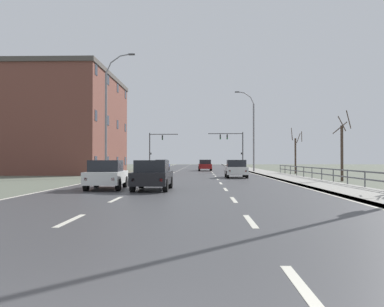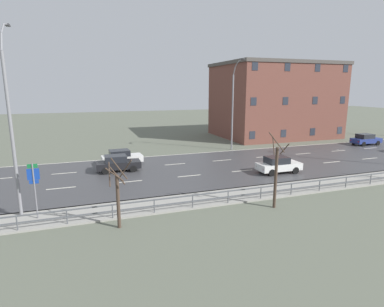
{
  "view_description": "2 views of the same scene",
  "coord_description": "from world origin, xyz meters",
  "px_view_note": "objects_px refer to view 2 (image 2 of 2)",
  "views": [
    {
      "loc": [
        1.1,
        -2.87,
        1.61
      ],
      "look_at": [
        -0.76,
        69.35,
        2.69
      ],
      "focal_mm": 37.18,
      "sensor_mm": 36.0,
      "label": 1
    },
    {
      "loc": [
        28.14,
        14.91,
        7.87
      ],
      "look_at": [
        0.0,
        24.67,
        1.56
      ],
      "focal_mm": 29.1,
      "sensor_mm": 36.0,
      "label": 2
    }
  ],
  "objects_px": {
    "street_lamp_left_bank": "(233,107)",
    "car_far_right": "(118,163)",
    "car_distant": "(278,165)",
    "car_mid_centre": "(366,139)",
    "car_far_left": "(122,157)",
    "brick_building": "(274,100)",
    "street_lamp_foreground": "(11,125)",
    "highway_sign": "(34,184)"
  },
  "relations": [
    {
      "from": "street_lamp_left_bank",
      "to": "car_far_right",
      "type": "distance_m",
      "value": 16.85
    },
    {
      "from": "car_distant",
      "to": "street_lamp_left_bank",
      "type": "bearing_deg",
      "value": 176.16
    },
    {
      "from": "street_lamp_left_bank",
      "to": "car_mid_centre",
      "type": "height_order",
      "value": "street_lamp_left_bank"
    },
    {
      "from": "car_far_right",
      "to": "car_far_left",
      "type": "xyz_separation_m",
      "value": [
        -2.55,
        0.64,
        0.0
      ]
    },
    {
      "from": "car_mid_centre",
      "to": "brick_building",
      "type": "relative_size",
      "value": 0.23
    },
    {
      "from": "car_far_right",
      "to": "car_distant",
      "type": "bearing_deg",
      "value": 69.46
    },
    {
      "from": "street_lamp_foreground",
      "to": "car_far_right",
      "type": "relative_size",
      "value": 2.85
    },
    {
      "from": "street_lamp_foreground",
      "to": "street_lamp_left_bank",
      "type": "height_order",
      "value": "street_lamp_foreground"
    },
    {
      "from": "car_mid_centre",
      "to": "car_far_left",
      "type": "bearing_deg",
      "value": -88.69
    },
    {
      "from": "car_far_right",
      "to": "brick_building",
      "type": "height_order",
      "value": "brick_building"
    },
    {
      "from": "street_lamp_left_bank",
      "to": "car_mid_centre",
      "type": "bearing_deg",
      "value": 81.27
    },
    {
      "from": "street_lamp_left_bank",
      "to": "car_mid_centre",
      "type": "relative_size",
      "value": 2.72
    },
    {
      "from": "street_lamp_foreground",
      "to": "street_lamp_left_bank",
      "type": "distance_m",
      "value": 26.47
    },
    {
      "from": "street_lamp_left_bank",
      "to": "highway_sign",
      "type": "xyz_separation_m",
      "value": [
        15.82,
        -20.89,
        -3.21
      ]
    },
    {
      "from": "car_far_right",
      "to": "car_distant",
      "type": "xyz_separation_m",
      "value": [
        5.53,
        14.17,
        0.0
      ]
    },
    {
      "from": "highway_sign",
      "to": "car_mid_centre",
      "type": "height_order",
      "value": "highway_sign"
    },
    {
      "from": "car_distant",
      "to": "highway_sign",
      "type": "bearing_deg",
      "value": -77.16
    },
    {
      "from": "street_lamp_foreground",
      "to": "car_far_right",
      "type": "bearing_deg",
      "value": 142.46
    },
    {
      "from": "street_lamp_foreground",
      "to": "car_far_right",
      "type": "xyz_separation_m",
      "value": [
        -8.9,
        6.84,
        -4.92
      ]
    },
    {
      "from": "car_distant",
      "to": "brick_building",
      "type": "height_order",
      "value": "brick_building"
    },
    {
      "from": "highway_sign",
      "to": "brick_building",
      "type": "distance_m",
      "value": 41.19
    },
    {
      "from": "car_distant",
      "to": "street_lamp_foreground",
      "type": "bearing_deg",
      "value": -80.29
    },
    {
      "from": "street_lamp_foreground",
      "to": "car_mid_centre",
      "type": "xyz_separation_m",
      "value": [
        -11.89,
        41.17,
        -4.92
      ]
    },
    {
      "from": "car_distant",
      "to": "car_mid_centre",
      "type": "distance_m",
      "value": 21.88
    },
    {
      "from": "car_distant",
      "to": "car_mid_centre",
      "type": "relative_size",
      "value": 1.0
    },
    {
      "from": "car_far_left",
      "to": "car_distant",
      "type": "distance_m",
      "value": 15.76
    },
    {
      "from": "car_far_left",
      "to": "car_mid_centre",
      "type": "relative_size",
      "value": 1.02
    },
    {
      "from": "car_mid_centre",
      "to": "brick_building",
      "type": "xyz_separation_m",
      "value": [
        -11.84,
        -7.39,
        5.1
      ]
    },
    {
      "from": "car_far_right",
      "to": "car_mid_centre",
      "type": "distance_m",
      "value": 34.46
    },
    {
      "from": "car_far_right",
      "to": "car_far_left",
      "type": "bearing_deg",
      "value": 166.63
    },
    {
      "from": "street_lamp_left_bank",
      "to": "brick_building",
      "type": "distance_m",
      "value": 14.83
    },
    {
      "from": "car_far_left",
      "to": "street_lamp_foreground",
      "type": "bearing_deg",
      "value": -36.48
    },
    {
      "from": "car_far_right",
      "to": "car_far_left",
      "type": "height_order",
      "value": "same"
    },
    {
      "from": "car_distant",
      "to": "brick_building",
      "type": "relative_size",
      "value": 0.23
    },
    {
      "from": "street_lamp_left_bank",
      "to": "highway_sign",
      "type": "height_order",
      "value": "street_lamp_left_bank"
    },
    {
      "from": "street_lamp_left_bank",
      "to": "car_far_right",
      "type": "bearing_deg",
      "value": -68.46
    },
    {
      "from": "highway_sign",
      "to": "car_mid_centre",
      "type": "xyz_separation_m",
      "value": [
        -12.86,
        40.15,
        -1.46
      ]
    },
    {
      "from": "street_lamp_foreground",
      "to": "street_lamp_left_bank",
      "type": "relative_size",
      "value": 1.05
    },
    {
      "from": "car_far_right",
      "to": "brick_building",
      "type": "relative_size",
      "value": 0.23
    },
    {
      "from": "highway_sign",
      "to": "car_mid_centre",
      "type": "distance_m",
      "value": 42.19
    },
    {
      "from": "brick_building",
      "to": "street_lamp_foreground",
      "type": "bearing_deg",
      "value": -54.91
    },
    {
      "from": "car_far_right",
      "to": "brick_building",
      "type": "bearing_deg",
      "value": 119.6
    }
  ]
}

